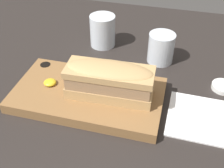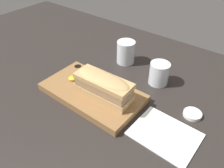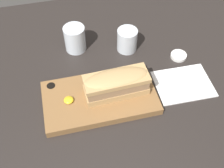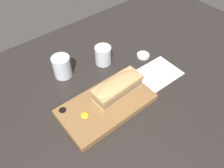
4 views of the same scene
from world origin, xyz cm
name	(u,v)px [view 2 (image 2 of 4)]	position (x,y,z in cm)	size (l,w,h in cm)	color
dining_table	(93,97)	(0.00, 0.00, 1.00)	(188.04, 110.50, 2.00)	#282321
serving_board	(94,92)	(0.36, 0.39, 3.23)	(33.62, 18.53, 2.51)	olive
sandwich	(103,86)	(5.05, -0.04, 8.69)	(18.97, 7.76, 7.88)	tan
mustard_dollop	(73,78)	(-9.22, 0.24, 5.02)	(2.85, 2.85, 1.14)	gold
water_glass	(126,53)	(-3.56, 24.19, 5.96)	(7.29, 7.29, 9.11)	silver
wine_glass	(159,74)	(13.84, 19.93, 5.76)	(6.95, 6.95, 8.07)	silver
napkin	(165,134)	(27.02, 0.18, 2.20)	(18.01, 14.22, 0.40)	white
condiment_dish	(192,114)	(30.11, 11.75, 2.59)	(5.47, 5.47, 1.17)	white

